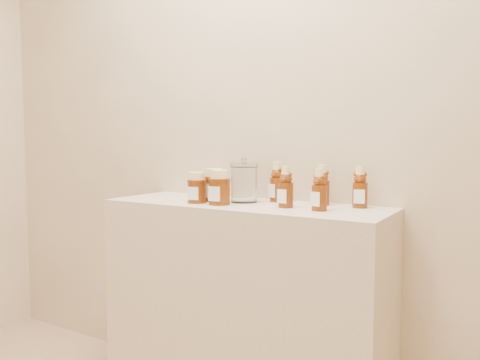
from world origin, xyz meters
The scene contains 11 objects.
wall_back centered at (0.00, 1.75, 1.35)m, with size 3.50×0.02×2.70m, color tan.
display_table centered at (0.00, 1.55, 0.45)m, with size 1.20×0.40×0.90m, color #C6AF91.
bear_bottle_back_left centered at (0.09, 1.68, 1.00)m, with size 0.07×0.07×0.19m, color #572106, non-canonical shape.
bear_bottle_back_mid centered at (0.29, 1.68, 0.99)m, with size 0.06×0.06×0.18m, color #572106, non-canonical shape.
bear_bottle_back_right centered at (0.45, 1.68, 0.99)m, with size 0.06×0.06×0.18m, color #572106, non-canonical shape.
bear_bottle_front_left centered at (0.20, 1.54, 0.99)m, with size 0.06×0.06×0.18m, color #572106, non-canonical shape.
bear_bottle_front_right centered at (0.34, 1.52, 0.99)m, with size 0.06×0.06×0.18m, color #572106, non-canonical shape.
honey_jar_left centered at (-0.18, 1.47, 0.96)m, with size 0.08×0.08×0.13m, color #572106, non-canonical shape.
honey_jar_back centered at (-0.15, 1.56, 0.97)m, with size 0.09×0.09×0.14m, color #572106, non-canonical shape.
honey_jar_front centered at (-0.07, 1.47, 0.97)m, with size 0.09×0.09×0.14m, color #572106, non-canonical shape.
glass_canister centered at (-0.02, 1.59, 0.99)m, with size 0.12×0.12×0.18m, color white, non-canonical shape.
Camera 1 is at (0.98, -0.10, 1.15)m, focal length 35.00 mm.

